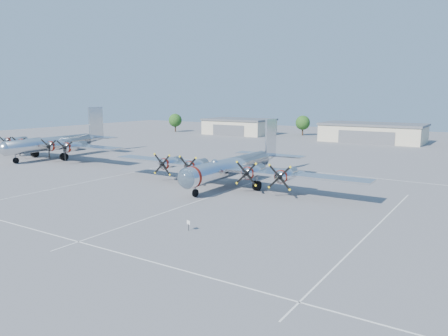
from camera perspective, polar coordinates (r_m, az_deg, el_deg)
The scene contains 9 objects.
ground at distance 58.82m, azimuth -1.51°, elevation -3.70°, with size 260.00×260.00×0.00m, color #5C5C5E.
parking_lines at distance 57.42m, azimuth -2.50°, elevation -4.03°, with size 60.00×50.08×0.01m.
hangar_west at distance 150.96m, azimuth 1.99°, elevation 5.45°, with size 22.60×14.60×5.40m.
hangar_center at distance 133.60m, azimuth 18.83°, elevation 4.42°, with size 28.60×14.60×5.40m.
tree_far_west at distance 162.01m, azimuth -6.39°, elevation 6.21°, with size 4.80×4.80×6.64m.
tree_west at distance 149.01m, azimuth 10.25°, elevation 5.84°, with size 4.80×4.80×6.64m.
main_bomber_b29 at distance 66.63m, azimuth 1.29°, elevation -2.12°, with size 42.27×28.91×9.35m, color silver, non-canonical shape.
bomber_west at distance 101.38m, azimuth -21.08°, elevation 1.27°, with size 40.28×28.52×10.64m, color silver, non-canonical shape.
info_placard at distance 44.18m, azimuth -4.66°, elevation -7.24°, with size 0.53×0.22×1.05m.
Camera 1 is at (32.41, -47.20, 13.47)m, focal length 35.00 mm.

